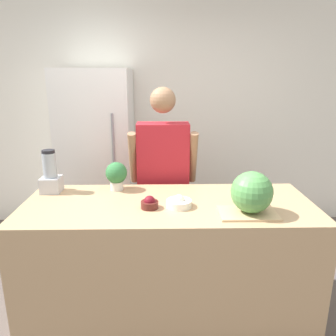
{
  "coord_description": "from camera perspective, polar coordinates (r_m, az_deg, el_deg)",
  "views": [
    {
      "loc": [
        -0.04,
        -1.79,
        1.8
      ],
      "look_at": [
        0.0,
        0.46,
        1.16
      ],
      "focal_mm": 35.0,
      "sensor_mm": 36.0,
      "label": 1
    }
  ],
  "objects": [
    {
      "name": "wall_back",
      "position": [
        3.98,
        -0.49,
        8.67
      ],
      "size": [
        8.0,
        0.06,
        2.6
      ],
      "color": "white",
      "rests_on": "ground_plane"
    },
    {
      "name": "counter_island",
      "position": [
        2.58,
        0.02,
        -15.47
      ],
      "size": [
        2.1,
        0.83,
        0.91
      ],
      "color": "tan",
      "rests_on": "ground_plane"
    },
    {
      "name": "refrigerator",
      "position": [
        3.72,
        -12.04,
        2.03
      ],
      "size": [
        0.76,
        0.74,
        1.86
      ],
      "color": "white",
      "rests_on": "ground_plane"
    },
    {
      "name": "person",
      "position": [
        2.97,
        -0.85,
        -2.3
      ],
      "size": [
        0.6,
        0.27,
        1.71
      ],
      "color": "gray",
      "rests_on": "ground_plane"
    },
    {
      "name": "cutting_board",
      "position": [
        2.25,
        13.71,
        -7.65
      ],
      "size": [
        0.38,
        0.25,
        0.01
      ],
      "color": "tan",
      "rests_on": "counter_island"
    },
    {
      "name": "watermelon",
      "position": [
        2.21,
        14.38,
        -4.1
      ],
      "size": [
        0.28,
        0.28,
        0.28
      ],
      "color": "#4C8C47",
      "rests_on": "cutting_board"
    },
    {
      "name": "bowl_cherries",
      "position": [
        2.28,
        -3.22,
        -6.16
      ],
      "size": [
        0.12,
        0.12,
        0.09
      ],
      "color": "#511E19",
      "rests_on": "counter_island"
    },
    {
      "name": "bowl_cream",
      "position": [
        2.3,
        1.92,
        -6.04
      ],
      "size": [
        0.18,
        0.18,
        0.09
      ],
      "color": "white",
      "rests_on": "counter_island"
    },
    {
      "name": "blender",
      "position": [
        2.71,
        -19.78,
        -1.17
      ],
      "size": [
        0.15,
        0.15,
        0.34
      ],
      "color": "#B7B7BC",
      "rests_on": "counter_island"
    },
    {
      "name": "potted_plant",
      "position": [
        2.64,
        -8.97,
        -1.11
      ],
      "size": [
        0.17,
        0.17,
        0.23
      ],
      "color": "beige",
      "rests_on": "counter_island"
    }
  ]
}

